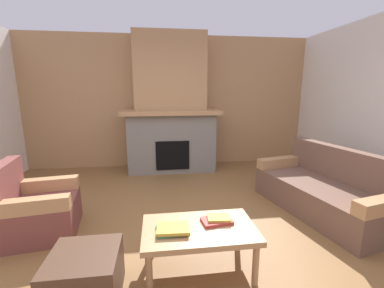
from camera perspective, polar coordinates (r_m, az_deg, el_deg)
ground at (r=3.01m, az=-1.45°, el=-20.56°), size 9.00×9.00×0.00m
wall_back_wood_panel at (r=5.53m, az=-4.98°, el=9.24°), size 6.00×0.12×2.70m
fireplace at (r=5.17m, az=-4.74°, el=6.97°), size 1.90×0.82×2.70m
couch at (r=3.91m, az=27.49°, el=-9.32°), size 1.19×1.94×0.85m
armchair at (r=3.46m, az=-31.54°, el=-12.36°), size 0.86×0.86×0.85m
coffee_table at (r=2.41m, az=1.62°, el=-19.14°), size 1.00×0.60×0.43m
ottoman at (r=2.38m, az=-22.67°, el=-25.66°), size 0.52×0.52×0.40m
book_stack_near_edge at (r=2.31m, az=-4.35°, el=-18.38°), size 0.29×0.23×0.05m
book_stack_center at (r=2.45m, az=5.66°, el=-16.47°), size 0.29×0.21×0.05m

